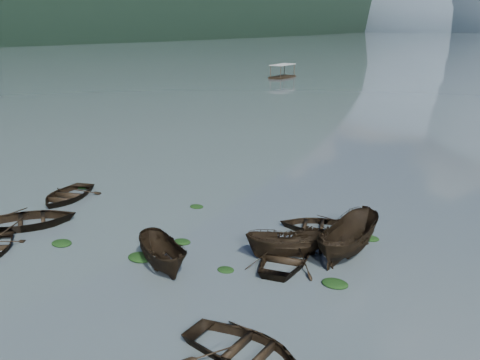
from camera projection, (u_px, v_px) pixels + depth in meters
The scene contains 19 objects.
ground_plane at pixel (62, 300), 20.84m from camera, with size 2400.00×2400.00×0.00m, color #475559.
haze_mtn_a at pixel (426, 30), 868.97m from camera, with size 520.00×520.00×280.00m, color #475666.
rowboat_1 at pixel (27, 226), 28.39m from camera, with size 3.64×5.09×1.05m, color black.
rowboat_2 at pixel (164, 268), 23.55m from camera, with size 1.55×4.12×1.59m, color black.
rowboat_3 at pixel (287, 261), 24.19m from camera, with size 3.14×4.40×0.91m, color black.
rowboat_4 at pixel (243, 354), 17.39m from camera, with size 3.00×4.20×0.87m, color black.
rowboat_5 at pixel (287, 257), 24.66m from camera, with size 1.47×3.92×1.51m, color black.
rowboat_6 at pixel (67, 199), 32.76m from camera, with size 3.18×4.45×0.92m, color black.
rowboat_7 at pixel (317, 229), 28.01m from camera, with size 2.83×3.96×0.82m, color black.
rowboat_8 at pixel (347, 254), 24.94m from camera, with size 1.86×4.95×1.91m, color black.
weed_clump_0 at pixel (62, 244), 26.06m from camera, with size 1.08×0.88×0.24m, color black.
weed_clump_1 at pixel (182, 243), 26.27m from camera, with size 0.91×0.73×0.20m, color black.
weed_clump_2 at pixel (141, 259), 24.45m from camera, with size 1.28×1.02×0.28m, color black.
weed_clump_3 at pixel (226, 270), 23.31m from camera, with size 0.78×0.66×0.17m, color black.
weed_clump_4 at pixel (335, 285), 22.03m from camera, with size 1.14×0.90×0.24m, color black.
weed_clump_5 at pixel (84, 187), 35.08m from camera, with size 1.01×0.82×0.21m, color black.
weed_clump_6 at pixel (197, 207), 31.34m from camera, with size 0.85×0.71×0.18m, color black.
weed_clump_7 at pixel (370, 239), 26.69m from camera, with size 0.96×0.77×0.21m, color black.
pontoon_left at pixel (282, 78), 105.03m from camera, with size 2.76×6.63×2.54m, color black, non-canonical shape.
Camera 1 is at (16.49, -11.18, 10.36)m, focal length 40.00 mm.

